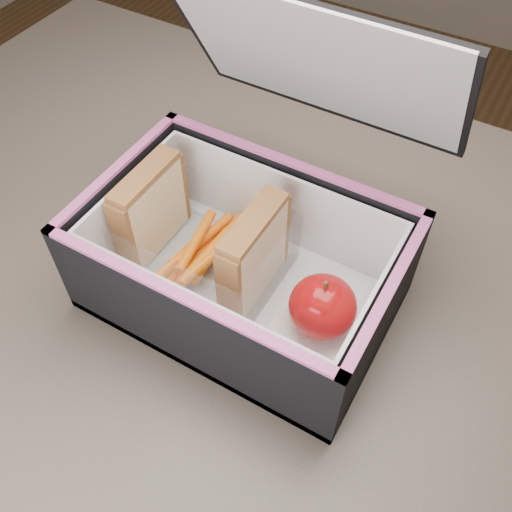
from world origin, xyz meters
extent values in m
plane|color=brown|center=(0.00, 0.00, 0.00)|extent=(4.00, 4.00, 0.00)
cube|color=brown|center=(0.00, 0.00, 0.73)|extent=(1.20, 0.80, 0.03)
cube|color=#382D26|center=(-0.55, 0.35, 0.36)|extent=(0.05, 0.05, 0.72)
cube|color=black|center=(0.00, 0.12, 0.95)|extent=(0.30, 0.10, 0.17)
cube|color=beige|center=(-0.12, -0.02, 0.81)|extent=(0.01, 0.09, 0.09)
cube|color=#D67072|center=(-0.12, -0.02, 0.81)|extent=(0.01, 0.09, 0.09)
cube|color=beige|center=(-0.11, -0.02, 0.81)|extent=(0.01, 0.09, 0.09)
cube|color=brown|center=(-0.12, -0.02, 0.87)|extent=(0.03, 0.09, 0.01)
cube|color=beige|center=(0.00, -0.02, 0.82)|extent=(0.01, 0.09, 0.10)
cube|color=#D67072|center=(0.01, -0.02, 0.81)|extent=(0.01, 0.09, 0.09)
cube|color=beige|center=(0.02, -0.02, 0.82)|extent=(0.01, 0.09, 0.10)
cube|color=brown|center=(0.01, -0.02, 0.87)|extent=(0.03, 0.09, 0.01)
cylinder|color=#D15600|center=(-0.07, -0.05, 0.77)|extent=(0.01, 0.09, 0.01)
cylinder|color=#D15600|center=(-0.07, -0.04, 0.78)|extent=(0.02, 0.09, 0.01)
cylinder|color=#D15600|center=(-0.06, -0.02, 0.80)|extent=(0.03, 0.09, 0.01)
cylinder|color=#D15600|center=(-0.05, -0.01, 0.77)|extent=(0.02, 0.09, 0.01)
cylinder|color=#D15600|center=(-0.06, 0.00, 0.78)|extent=(0.02, 0.09, 0.01)
cylinder|color=#D15600|center=(-0.04, -0.03, 0.80)|extent=(0.01, 0.09, 0.01)
cylinder|color=#D15600|center=(-0.06, -0.03, 0.77)|extent=(0.02, 0.09, 0.01)
cylinder|color=#D15600|center=(-0.04, 0.00, 0.78)|extent=(0.01, 0.09, 0.01)
cylinder|color=#D15600|center=(-0.04, -0.03, 0.80)|extent=(0.03, 0.09, 0.01)
cube|color=white|center=(0.09, -0.03, 0.77)|extent=(0.08, 0.09, 0.01)
ellipsoid|color=maroon|center=(0.09, -0.03, 0.80)|extent=(0.08, 0.08, 0.06)
cylinder|color=#4E351C|center=(0.09, -0.03, 0.84)|extent=(0.01, 0.01, 0.01)
camera|label=1|loc=(0.19, -0.33, 1.26)|focal=40.00mm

